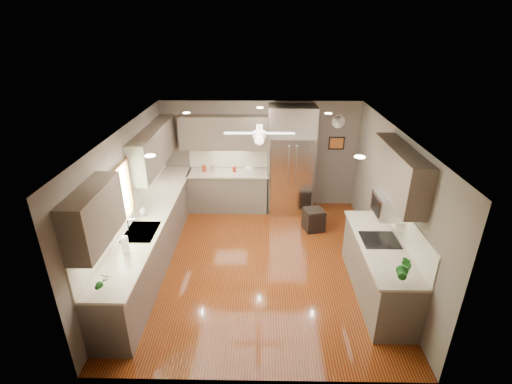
{
  "coord_description": "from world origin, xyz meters",
  "views": [
    {
      "loc": [
        0.04,
        -5.72,
        4.06
      ],
      "look_at": [
        -0.06,
        0.6,
        1.17
      ],
      "focal_mm": 26.0,
      "sensor_mm": 36.0,
      "label": 1
    }
  ],
  "objects_px": {
    "canister_a": "(204,168)",
    "potted_plant_right": "(405,270)",
    "microwave": "(389,205)",
    "stool": "(314,219)",
    "canister_b": "(213,169)",
    "potted_plant_left": "(103,281)",
    "soap_bottle": "(143,211)",
    "refrigerator": "(291,163)",
    "canister_d": "(234,169)",
    "bowl": "(249,171)",
    "paper_towel": "(125,245)"
  },
  "relations": [
    {
      "from": "soap_bottle",
      "to": "microwave",
      "type": "bearing_deg",
      "value": -8.57
    },
    {
      "from": "microwave",
      "to": "canister_b",
      "type": "bearing_deg",
      "value": 138.47
    },
    {
      "from": "potted_plant_right",
      "to": "bowl",
      "type": "xyz_separation_m",
      "value": [
        -2.17,
        3.87,
        -0.15
      ]
    },
    {
      "from": "canister_b",
      "to": "potted_plant_left",
      "type": "relative_size",
      "value": 0.51
    },
    {
      "from": "bowl",
      "to": "microwave",
      "type": "relative_size",
      "value": 0.44
    },
    {
      "from": "bowl",
      "to": "refrigerator",
      "type": "distance_m",
      "value": 0.97
    },
    {
      "from": "soap_bottle",
      "to": "canister_a",
      "type": "bearing_deg",
      "value": 69.99
    },
    {
      "from": "canister_d",
      "to": "potted_plant_left",
      "type": "height_order",
      "value": "potted_plant_left"
    },
    {
      "from": "canister_a",
      "to": "microwave",
      "type": "height_order",
      "value": "microwave"
    },
    {
      "from": "potted_plant_left",
      "to": "microwave",
      "type": "height_order",
      "value": "microwave"
    },
    {
      "from": "canister_b",
      "to": "soap_bottle",
      "type": "bearing_deg",
      "value": -114.6
    },
    {
      "from": "canister_b",
      "to": "canister_d",
      "type": "xyz_separation_m",
      "value": [
        0.49,
        -0.0,
        -0.01
      ]
    },
    {
      "from": "microwave",
      "to": "paper_towel",
      "type": "bearing_deg",
      "value": -172.0
    },
    {
      "from": "canister_b",
      "to": "paper_towel",
      "type": "distance_m",
      "value": 3.43
    },
    {
      "from": "potted_plant_left",
      "to": "soap_bottle",
      "type": "bearing_deg",
      "value": 92.92
    },
    {
      "from": "canister_b",
      "to": "stool",
      "type": "xyz_separation_m",
      "value": [
        2.24,
        -0.96,
        -0.77
      ]
    },
    {
      "from": "soap_bottle",
      "to": "paper_towel",
      "type": "xyz_separation_m",
      "value": [
        0.09,
        -1.18,
        0.06
      ]
    },
    {
      "from": "canister_d",
      "to": "potted_plant_left",
      "type": "distance_m",
      "value": 4.38
    },
    {
      "from": "potted_plant_left",
      "to": "bowl",
      "type": "distance_m",
      "value": 4.47
    },
    {
      "from": "paper_towel",
      "to": "canister_b",
      "type": "bearing_deg",
      "value": 75.03
    },
    {
      "from": "canister_b",
      "to": "refrigerator",
      "type": "relative_size",
      "value": 0.06
    },
    {
      "from": "bowl",
      "to": "stool",
      "type": "bearing_deg",
      "value": -33.21
    },
    {
      "from": "canister_a",
      "to": "stool",
      "type": "distance_m",
      "value": 2.73
    },
    {
      "from": "bowl",
      "to": "paper_towel",
      "type": "bearing_deg",
      "value": -117.65
    },
    {
      "from": "canister_b",
      "to": "canister_d",
      "type": "distance_m",
      "value": 0.49
    },
    {
      "from": "potted_plant_right",
      "to": "bowl",
      "type": "relative_size",
      "value": 1.52
    },
    {
      "from": "paper_towel",
      "to": "canister_d",
      "type": "bearing_deg",
      "value": 67.38
    },
    {
      "from": "canister_a",
      "to": "potted_plant_right",
      "type": "bearing_deg",
      "value": -50.78
    },
    {
      "from": "canister_a",
      "to": "refrigerator",
      "type": "distance_m",
      "value": 1.98
    },
    {
      "from": "canister_b",
      "to": "potted_plant_left",
      "type": "height_order",
      "value": "potted_plant_left"
    },
    {
      "from": "bowl",
      "to": "stool",
      "type": "height_order",
      "value": "bowl"
    },
    {
      "from": "canister_a",
      "to": "soap_bottle",
      "type": "relative_size",
      "value": 0.89
    },
    {
      "from": "canister_a",
      "to": "refrigerator",
      "type": "bearing_deg",
      "value": -1.44
    },
    {
      "from": "microwave",
      "to": "potted_plant_left",
      "type": "bearing_deg",
      "value": -160.45
    },
    {
      "from": "canister_a",
      "to": "canister_d",
      "type": "xyz_separation_m",
      "value": [
        0.69,
        -0.01,
        -0.02
      ]
    },
    {
      "from": "microwave",
      "to": "stool",
      "type": "bearing_deg",
      "value": 115.77
    },
    {
      "from": "refrigerator",
      "to": "microwave",
      "type": "bearing_deg",
      "value": -63.91
    },
    {
      "from": "canister_d",
      "to": "bowl",
      "type": "distance_m",
      "value": 0.34
    },
    {
      "from": "canister_a",
      "to": "potted_plant_right",
      "type": "distance_m",
      "value": 5.06
    },
    {
      "from": "canister_a",
      "to": "paper_towel",
      "type": "distance_m",
      "value": 3.39
    },
    {
      "from": "potted_plant_right",
      "to": "microwave",
      "type": "xyz_separation_m",
      "value": [
        0.11,
        1.16,
        0.36
      ]
    },
    {
      "from": "soap_bottle",
      "to": "stool",
      "type": "height_order",
      "value": "soap_bottle"
    },
    {
      "from": "microwave",
      "to": "canister_d",
      "type": "bearing_deg",
      "value": 133.55
    },
    {
      "from": "potted_plant_right",
      "to": "paper_towel",
      "type": "relative_size",
      "value": 1.33
    },
    {
      "from": "canister_b",
      "to": "microwave",
      "type": "bearing_deg",
      "value": -41.53
    },
    {
      "from": "canister_a",
      "to": "bowl",
      "type": "xyz_separation_m",
      "value": [
        1.03,
        -0.04,
        -0.05
      ]
    },
    {
      "from": "potted_plant_right",
      "to": "refrigerator",
      "type": "distance_m",
      "value": 4.06
    },
    {
      "from": "potted_plant_left",
      "to": "bowl",
      "type": "xyz_separation_m",
      "value": [
        1.7,
        4.13,
        -0.12
      ]
    },
    {
      "from": "paper_towel",
      "to": "soap_bottle",
      "type": "bearing_deg",
      "value": 94.46
    },
    {
      "from": "potted_plant_left",
      "to": "bowl",
      "type": "relative_size",
      "value": 1.25
    }
  ]
}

